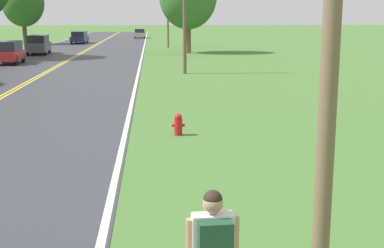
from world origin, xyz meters
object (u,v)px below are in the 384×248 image
fire_hydrant (178,124)px  car_red_suv_mid_near (8,52)px  car_dark_blue_van_receding (79,37)px  tree_mid_treeline (23,3)px  car_dark_grey_suv_mid_far (38,44)px  car_champagne_hatchback_distant (140,33)px

fire_hydrant → car_red_suv_mid_near: car_red_suv_mid_near is taller
car_red_suv_mid_near → car_dark_blue_van_receding: bearing=-3.6°
car_dark_blue_van_receding → tree_mid_treeline: bearing=107.4°
car_dark_blue_van_receding → car_dark_grey_suv_mid_far: bearing=177.6°
car_red_suv_mid_near → car_dark_grey_suv_mid_far: size_ratio=0.84×
car_dark_grey_suv_mid_far → car_champagne_hatchback_distant: bearing=-16.7°
car_red_suv_mid_near → car_champagne_hatchback_distant: bearing=-11.9°
car_red_suv_mid_near → car_dark_grey_suv_mid_far: 10.56m
car_red_suv_mid_near → car_champagne_hatchback_distant: (9.20, 47.08, -0.15)m
fire_hydrant → car_champagne_hatchback_distant: size_ratio=0.19×
fire_hydrant → car_champagne_hatchback_distant: 73.25m
tree_mid_treeline → car_dark_grey_suv_mid_far: size_ratio=1.73×
tree_mid_treeline → car_champagne_hatchback_distant: 23.70m
car_champagne_hatchback_distant → fire_hydrant: bearing=0.9°
fire_hydrant → car_dark_grey_suv_mid_far: car_dark_grey_suv_mid_far is taller
car_red_suv_mid_near → car_dark_blue_van_receding: 30.83m
tree_mid_treeline → car_dark_blue_van_receding: bearing=16.1°
fire_hydrant → tree_mid_treeline: (-17.19, 54.98, 4.95)m
fire_hydrant → car_dark_blue_van_receding: 57.88m
car_champagne_hatchback_distant → tree_mid_treeline: bearing=-39.6°
fire_hydrant → tree_mid_treeline: 57.81m
fire_hydrant → tree_mid_treeline: bearing=107.4°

